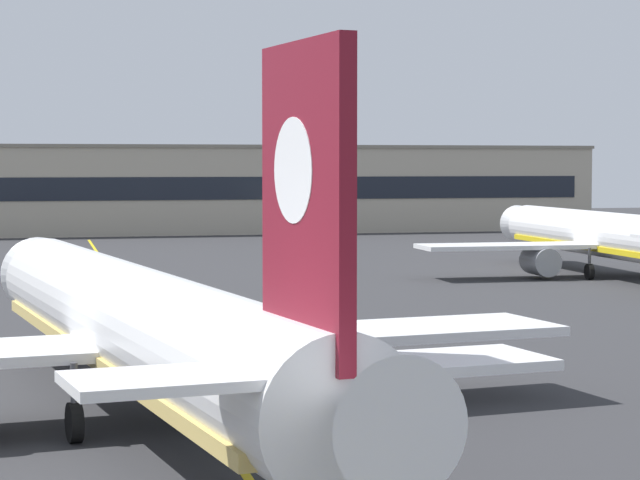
% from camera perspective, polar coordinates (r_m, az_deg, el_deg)
% --- Properties ---
extents(taxiway_centreline, '(6.31, 179.91, 0.01)m').
position_cam_1_polar(taxiway_centreline, '(61.09, -6.96, -4.97)').
color(taxiway_centreline, yellow).
rests_on(taxiway_centreline, ground).
extents(airliner_foreground, '(32.35, 41.47, 11.65)m').
position_cam_1_polar(airliner_foreground, '(43.92, -8.02, -3.86)').
color(airliner_foreground, white).
rests_on(airliner_foreground, ground).
extents(airliner_background, '(30.22, 39.01, 10.96)m').
position_cam_1_polar(airliner_background, '(102.35, 12.75, 0.15)').
color(airliner_background, white).
rests_on(airliner_background, ground).
extents(safety_cone_by_nose_gear, '(0.44, 0.44, 0.55)m').
position_cam_1_polar(safety_cone_by_nose_gear, '(60.92, -9.59, -4.78)').
color(safety_cone_by_nose_gear, orange).
rests_on(safety_cone_by_nose_gear, ground).
extents(terminal_building, '(127.16, 12.40, 11.15)m').
position_cam_1_polar(terminal_building, '(161.84, -9.57, 2.23)').
color(terminal_building, '#B2A893').
rests_on(terminal_building, ground).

